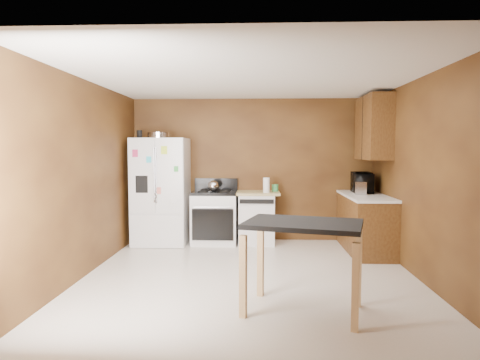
# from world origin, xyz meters

# --- Properties ---
(floor) EXTENTS (4.50, 4.50, 0.00)m
(floor) POSITION_xyz_m (0.00, 0.00, 0.00)
(floor) COLOR beige
(floor) RESTS_ON ground
(ceiling) EXTENTS (4.50, 4.50, 0.00)m
(ceiling) POSITION_xyz_m (0.00, 0.00, 2.50)
(ceiling) COLOR white
(ceiling) RESTS_ON ground
(wall_back) EXTENTS (4.20, 0.00, 4.20)m
(wall_back) POSITION_xyz_m (0.00, 2.25, 1.25)
(wall_back) COLOR brown
(wall_back) RESTS_ON ground
(wall_front) EXTENTS (4.20, 0.00, 4.20)m
(wall_front) POSITION_xyz_m (0.00, -2.25, 1.25)
(wall_front) COLOR brown
(wall_front) RESTS_ON ground
(wall_left) EXTENTS (0.00, 4.50, 4.50)m
(wall_left) POSITION_xyz_m (-2.10, 0.00, 1.25)
(wall_left) COLOR brown
(wall_left) RESTS_ON ground
(wall_right) EXTENTS (0.00, 4.50, 4.50)m
(wall_right) POSITION_xyz_m (2.10, 0.00, 1.25)
(wall_right) COLOR brown
(wall_right) RESTS_ON ground
(roasting_pan) EXTENTS (0.39, 0.39, 0.10)m
(roasting_pan) POSITION_xyz_m (-1.58, 1.88, 1.85)
(roasting_pan) COLOR silver
(roasting_pan) RESTS_ON refrigerator
(pen_cup) EXTENTS (0.09, 0.09, 0.13)m
(pen_cup) POSITION_xyz_m (-1.89, 1.81, 1.87)
(pen_cup) COLOR black
(pen_cup) RESTS_ON refrigerator
(kettle) EXTENTS (0.19, 0.19, 0.19)m
(kettle) POSITION_xyz_m (-0.65, 1.84, 0.99)
(kettle) COLOR silver
(kettle) RESTS_ON gas_range
(paper_towel) EXTENTS (0.13, 0.13, 0.25)m
(paper_towel) POSITION_xyz_m (0.24, 1.81, 1.02)
(paper_towel) COLOR white
(paper_towel) RESTS_ON dishwasher
(green_canister) EXTENTS (0.14, 0.14, 0.12)m
(green_canister) POSITION_xyz_m (0.40, 2.02, 0.95)
(green_canister) COLOR #39954D
(green_canister) RESTS_ON dishwasher
(toaster) EXTENTS (0.22, 0.31, 0.20)m
(toaster) POSITION_xyz_m (1.73, 1.52, 1.00)
(toaster) COLOR silver
(toaster) RESTS_ON right_cabinets
(microwave) EXTENTS (0.40, 0.57, 0.30)m
(microwave) POSITION_xyz_m (1.82, 1.80, 1.05)
(microwave) COLOR black
(microwave) RESTS_ON right_cabinets
(refrigerator) EXTENTS (0.90, 0.80, 1.80)m
(refrigerator) POSITION_xyz_m (-1.55, 1.86, 0.90)
(refrigerator) COLOR white
(refrigerator) RESTS_ON ground
(gas_range) EXTENTS (0.76, 0.68, 1.10)m
(gas_range) POSITION_xyz_m (-0.64, 1.92, 0.46)
(gas_range) COLOR white
(gas_range) RESTS_ON ground
(dishwasher) EXTENTS (0.78, 0.63, 0.89)m
(dishwasher) POSITION_xyz_m (0.08, 1.95, 0.45)
(dishwasher) COLOR white
(dishwasher) RESTS_ON ground
(right_cabinets) EXTENTS (0.63, 1.58, 2.45)m
(right_cabinets) POSITION_xyz_m (1.84, 1.48, 0.91)
(right_cabinets) COLOR brown
(right_cabinets) RESTS_ON ground
(island) EXTENTS (1.27, 1.01, 0.91)m
(island) POSITION_xyz_m (0.55, -1.14, 0.76)
(island) COLOR black
(island) RESTS_ON ground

